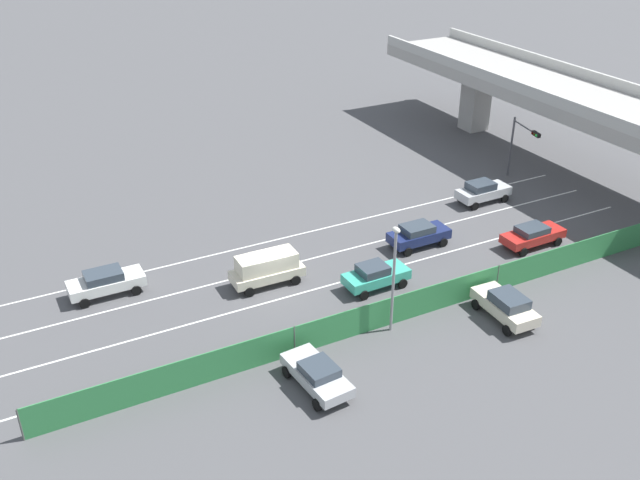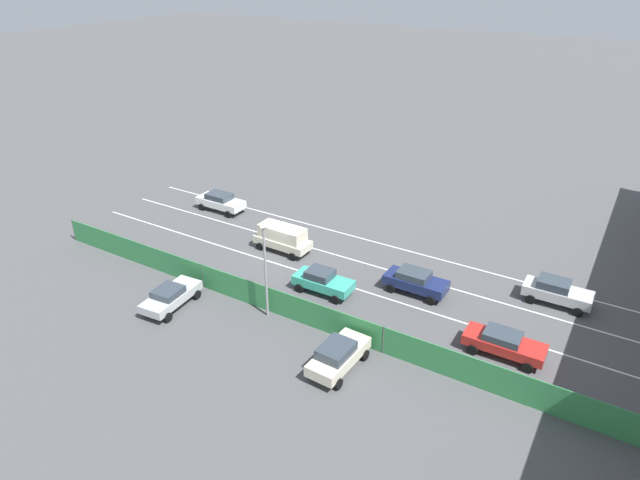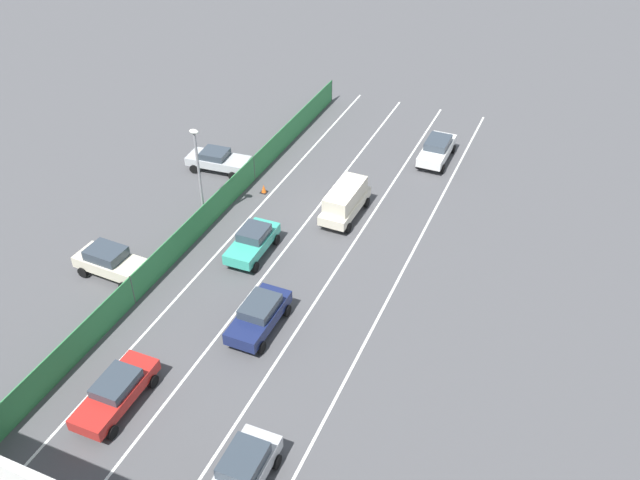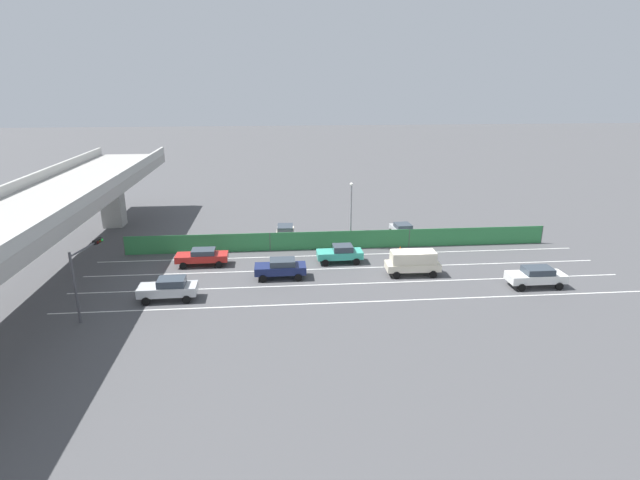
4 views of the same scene
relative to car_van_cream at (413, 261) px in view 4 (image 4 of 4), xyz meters
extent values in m
plane|color=#4C4C4F|center=(0.19, 0.33, -1.20)|extent=(300.00, 300.00, 0.00)
cube|color=silver|center=(-5.17, 5.35, -1.20)|extent=(0.14, 46.04, 0.01)
cube|color=silver|center=(-1.59, 5.35, -1.20)|extent=(0.14, 46.04, 0.01)
cube|color=silver|center=(1.98, 5.35, -1.20)|extent=(0.14, 46.04, 0.01)
cube|color=silver|center=(5.56, 5.35, -1.20)|extent=(0.14, 46.04, 0.01)
cube|color=#A09E99|center=(0.19, 30.37, 5.14)|extent=(55.69, 8.32, 1.06)
cube|color=#B2B2AD|center=(0.19, 26.37, 6.12)|extent=(55.69, 0.30, 0.90)
cube|color=#A09E99|center=(18.02, 30.37, 1.70)|extent=(2.18, 2.18, 5.81)
cube|color=#338447|center=(7.43, 5.35, -0.28)|extent=(0.06, 42.04, 1.85)
cylinder|color=#4C514C|center=(7.43, -15.67, -0.28)|extent=(0.10, 0.10, 1.85)
cylinder|color=#4C514C|center=(7.43, -1.66, -0.28)|extent=(0.10, 0.10, 1.85)
cylinder|color=#4C514C|center=(7.43, 12.36, -0.28)|extent=(0.10, 0.10, 1.85)
cylinder|color=#4C514C|center=(7.43, 26.37, -0.28)|extent=(0.10, 0.10, 1.85)
cube|color=beige|center=(0.00, 0.00, -0.41)|extent=(1.87, 4.67, 0.62)
cube|color=beige|center=(0.00, 0.00, 0.40)|extent=(1.64, 3.83, 1.02)
cylinder|color=black|center=(-0.86, 1.59, -0.88)|extent=(0.23, 0.64, 0.64)
cylinder|color=black|center=(0.92, 1.56, -0.88)|extent=(0.23, 0.64, 0.64)
cylinder|color=black|center=(-0.92, -1.56, -0.88)|extent=(0.23, 0.64, 0.64)
cylinder|color=black|center=(0.86, -1.59, -0.88)|extent=(0.23, 0.64, 0.64)
cube|color=red|center=(3.92, 18.50, -0.42)|extent=(1.78, 4.67, 0.61)
cube|color=#333D47|center=(3.92, 18.34, 0.11)|extent=(1.54, 2.10, 0.45)
cylinder|color=black|center=(3.04, 20.07, -0.88)|extent=(0.23, 0.64, 0.64)
cylinder|color=black|center=(4.76, 20.09, -0.88)|extent=(0.23, 0.64, 0.64)
cylinder|color=black|center=(3.07, 16.91, -0.88)|extent=(0.23, 0.64, 0.64)
cylinder|color=black|center=(4.80, 16.93, -0.88)|extent=(0.23, 0.64, 0.64)
cube|color=navy|center=(0.26, 11.43, -0.39)|extent=(1.78, 4.35, 0.68)
cube|color=#333D47|center=(0.26, 11.24, 0.20)|extent=(1.56, 2.13, 0.50)
cylinder|color=black|center=(-0.63, 12.91, -0.88)|extent=(0.22, 0.64, 0.64)
cylinder|color=black|center=(1.14, 12.91, -0.88)|extent=(0.22, 0.64, 0.64)
cylinder|color=black|center=(-0.63, 9.95, -0.88)|extent=(0.22, 0.64, 0.64)
cylinder|color=black|center=(1.14, 9.95, -0.88)|extent=(0.22, 0.64, 0.64)
cube|color=silver|center=(-3.47, -9.32, -0.39)|extent=(1.78, 4.61, 0.66)
cube|color=#333D47|center=(-3.47, -9.43, 0.19)|extent=(1.56, 2.25, 0.51)
cylinder|color=black|center=(-4.35, -7.75, -0.88)|extent=(0.22, 0.64, 0.64)
cylinder|color=black|center=(-2.58, -7.75, -0.88)|extent=(0.22, 0.64, 0.64)
cylinder|color=black|center=(-4.35, -10.89, -0.88)|extent=(0.22, 0.64, 0.64)
cylinder|color=black|center=(-2.58, -10.88, -0.88)|extent=(0.22, 0.64, 0.64)
cube|color=#B7BABC|center=(-3.42, 20.09, -0.38)|extent=(1.82, 4.42, 0.70)
cube|color=#333D47|center=(-3.41, 19.75, 0.25)|extent=(1.57, 2.07, 0.57)
cylinder|color=black|center=(-4.32, 21.57, -0.88)|extent=(0.23, 0.64, 0.64)
cylinder|color=black|center=(-2.57, 21.60, -0.88)|extent=(0.23, 0.64, 0.64)
cylinder|color=black|center=(-4.27, 18.58, -0.88)|extent=(0.23, 0.64, 0.64)
cylinder|color=black|center=(-2.52, 18.61, -0.88)|extent=(0.23, 0.64, 0.64)
cube|color=teal|center=(3.55, 5.92, -0.40)|extent=(1.82, 4.24, 0.64)
cube|color=#333D47|center=(3.56, 5.65, 0.19)|extent=(1.56, 1.81, 0.54)
cylinder|color=black|center=(2.65, 7.33, -0.88)|extent=(0.23, 0.64, 0.64)
cylinder|color=black|center=(4.39, 7.37, -0.88)|extent=(0.23, 0.64, 0.64)
cylinder|color=black|center=(2.71, 4.48, -0.88)|extent=(0.23, 0.64, 0.64)
cylinder|color=black|center=(4.45, 4.51, -0.88)|extent=(0.23, 0.64, 0.64)
cube|color=#B2B5B7|center=(10.36, -1.81, -0.44)|extent=(4.54, 2.19, 0.57)
cube|color=#333D47|center=(10.59, -1.79, 0.08)|extent=(1.92, 1.75, 0.46)
cylinder|color=black|center=(8.94, -2.85, -0.88)|extent=(0.66, 0.27, 0.64)
cylinder|color=black|center=(8.79, -1.03, -0.88)|extent=(0.66, 0.27, 0.64)
cylinder|color=black|center=(11.93, -2.60, -0.88)|extent=(0.66, 0.27, 0.64)
cylinder|color=black|center=(11.77, -0.78, -0.88)|extent=(0.66, 0.27, 0.64)
cube|color=beige|center=(9.95, 10.80, -0.39)|extent=(4.40, 1.98, 0.67)
cube|color=#333D47|center=(10.25, 10.79, 0.24)|extent=(2.15, 1.67, 0.60)
cylinder|color=black|center=(8.45, 9.96, -0.88)|extent=(0.65, 0.25, 0.64)
cylinder|color=black|center=(8.52, 11.76, -0.88)|extent=(0.65, 0.25, 0.64)
cylinder|color=black|center=(11.39, 9.84, -0.88)|extent=(0.65, 0.25, 0.64)
cylinder|color=black|center=(11.46, 11.64, -0.88)|extent=(0.65, 0.25, 0.64)
cylinder|color=#47474C|center=(-6.73, 25.48, 1.38)|extent=(0.18, 0.18, 5.17)
cylinder|color=#47474C|center=(-4.88, 25.08, 3.67)|extent=(3.72, 0.92, 0.12)
cube|color=black|center=(-3.40, 24.76, 3.67)|extent=(1.00, 0.48, 0.32)
sphere|color=#390706|center=(-3.73, 24.66, 3.67)|extent=(0.20, 0.20, 0.20)
sphere|color=#3B2806|center=(-3.43, 24.60, 3.67)|extent=(0.20, 0.20, 0.20)
sphere|color=green|center=(-3.14, 24.54, 3.67)|extent=(0.20, 0.20, 0.20)
cylinder|color=gray|center=(7.87, 4.27, 1.94)|extent=(0.16, 0.16, 6.30)
ellipsoid|color=silver|center=(7.87, 4.27, 5.27)|extent=(0.60, 0.36, 0.28)
cone|color=orange|center=(6.08, -0.44, -0.91)|extent=(0.36, 0.36, 0.58)
cube|color=black|center=(6.08, -0.44, -1.19)|extent=(0.47, 0.47, 0.03)
camera|label=1|loc=(35.65, -14.82, 22.63)|focal=39.71mm
camera|label=2|loc=(31.78, 22.88, 19.85)|focal=31.19mm
camera|label=3|loc=(-12.79, 33.73, 23.58)|focal=38.00mm
camera|label=4|loc=(-39.28, 11.56, 14.90)|focal=27.83mm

